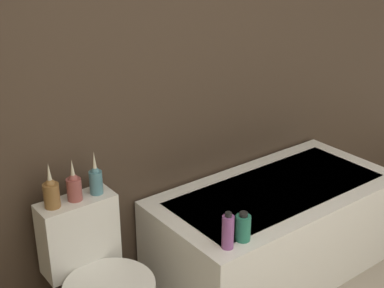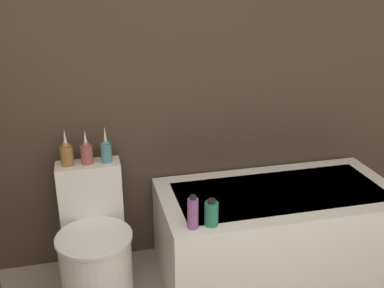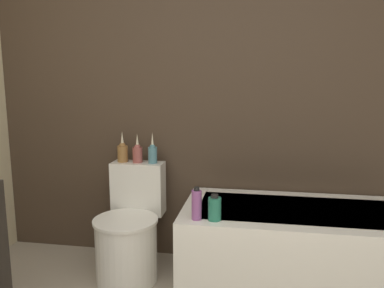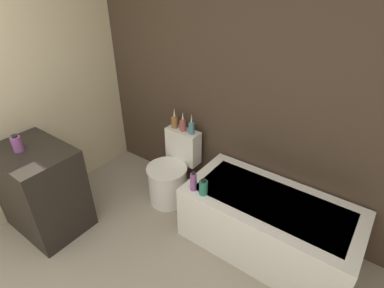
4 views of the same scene
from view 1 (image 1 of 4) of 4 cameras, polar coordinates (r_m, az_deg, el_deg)
name	(u,v)px [view 1 (image 1 of 4)]	position (r m, az deg, el deg)	size (l,w,h in m)	color
wall_back_tiled	(120,71)	(2.76, -7.65, 7.70)	(6.40, 0.06, 2.60)	#423326
bathtub	(274,229)	(3.30, 8.79, -8.96)	(1.49, 0.74, 0.56)	white
vase_gold	(51,192)	(2.58, -14.79, -4.99)	(0.08, 0.08, 0.23)	olive
vase_silver	(74,186)	(2.62, -12.48, -4.42)	(0.07, 0.07, 0.21)	#994C47
vase_bronze	(96,179)	(2.66, -10.23, -3.73)	(0.07, 0.07, 0.22)	teal
shampoo_bottle_tall	(228,231)	(2.57, 3.85, -9.29)	(0.06, 0.06, 0.19)	#8C4C8C
shampoo_bottle_short	(243,227)	(2.64, 5.46, -8.84)	(0.08, 0.08, 0.15)	#267259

